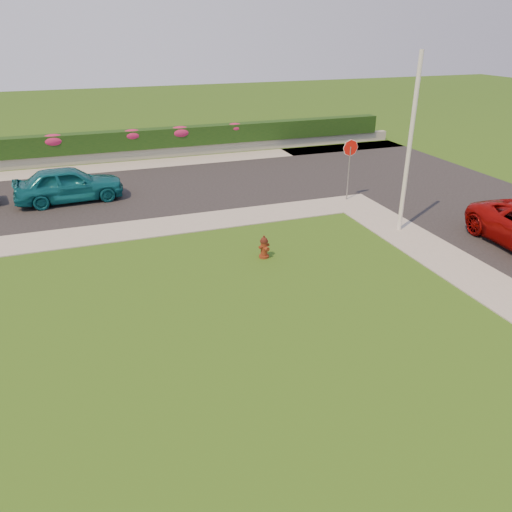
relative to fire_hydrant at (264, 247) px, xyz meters
name	(u,v)px	position (x,y,z in m)	size (l,w,h in m)	color
ground	(287,343)	(-1.26, -4.98, -0.38)	(120.00, 120.00, 0.00)	black
street_far	(68,198)	(-6.26, 9.02, -0.36)	(26.00, 8.00, 0.04)	black
sidewalk_far	(41,241)	(-7.26, 4.02, -0.36)	(24.00, 2.00, 0.04)	gray
curb_corner	(353,203)	(5.74, 4.02, -0.36)	(2.00, 2.00, 0.04)	gray
sidewalk_beyond	(141,165)	(-2.26, 14.02, -0.36)	(34.00, 2.00, 0.04)	gray
retaining_wall	(137,154)	(-2.26, 15.52, -0.08)	(34.00, 0.40, 0.60)	gray
hedge	(135,139)	(-2.26, 15.62, 0.77)	(32.00, 0.90, 1.10)	black
fire_hydrant	(264,247)	(0.00, 0.00, 0.00)	(0.41, 0.39, 0.80)	#4E180C
sedan_teal	(69,184)	(-6.11, 8.50, 0.45)	(1.86, 4.63, 1.58)	#0D5766
utility_pole	(409,147)	(5.80, 0.57, 2.88)	(0.16, 0.16, 6.51)	silver
stop_sign	(350,155)	(5.71, 4.54, 1.69)	(0.75, 0.07, 2.76)	slate
flower_clump_c	(53,140)	(-6.73, 15.52, 1.04)	(1.41, 0.90, 0.70)	#AF1E57
flower_clump_d	(132,135)	(-2.43, 15.52, 1.06)	(1.31, 0.84, 0.65)	#AF1E57
flower_clump_e	(180,132)	(0.41, 15.52, 1.04)	(1.41, 0.91, 0.71)	#AF1E57
flower_clump_f	(235,128)	(3.84, 15.52, 1.09)	(1.16, 0.75, 0.58)	#AF1E57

